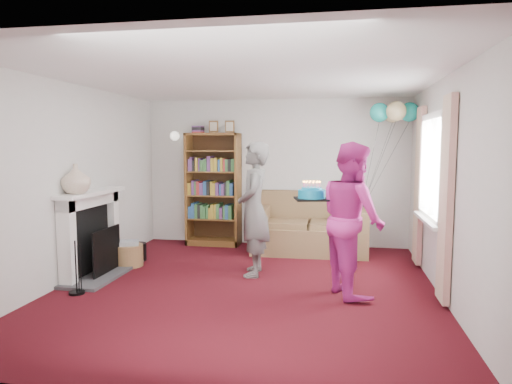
% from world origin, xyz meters
% --- Properties ---
extents(ground, '(5.00, 5.00, 0.00)m').
position_xyz_m(ground, '(0.00, 0.00, 0.00)').
color(ground, '#37080D').
rests_on(ground, ground).
extents(wall_back, '(4.50, 0.02, 2.50)m').
position_xyz_m(wall_back, '(0.00, 2.51, 1.25)').
color(wall_back, silver).
rests_on(wall_back, ground).
extents(wall_left, '(0.02, 5.00, 2.50)m').
position_xyz_m(wall_left, '(-2.26, 0.00, 1.25)').
color(wall_left, silver).
rests_on(wall_left, ground).
extents(wall_right, '(0.02, 5.00, 2.50)m').
position_xyz_m(wall_right, '(2.26, 0.00, 1.25)').
color(wall_right, silver).
rests_on(wall_right, ground).
extents(ceiling, '(4.50, 5.00, 0.01)m').
position_xyz_m(ceiling, '(0.00, 0.00, 2.50)').
color(ceiling, white).
rests_on(ceiling, wall_back).
extents(fireplace, '(0.55, 1.80, 1.12)m').
position_xyz_m(fireplace, '(-2.09, 0.19, 0.51)').
color(fireplace, '#3F3F42').
rests_on(fireplace, ground).
extents(window_bay, '(0.14, 2.02, 2.20)m').
position_xyz_m(window_bay, '(2.21, 0.60, 1.20)').
color(window_bay, white).
rests_on(window_bay, ground).
extents(wall_sconce, '(0.16, 0.23, 0.16)m').
position_xyz_m(wall_sconce, '(-1.75, 2.36, 1.88)').
color(wall_sconce, gold).
rests_on(wall_sconce, ground).
extents(bookcase, '(0.91, 0.42, 2.13)m').
position_xyz_m(bookcase, '(-1.04, 2.30, 0.94)').
color(bookcase, '#472B14').
rests_on(bookcase, ground).
extents(sofa, '(1.81, 0.96, 0.96)m').
position_xyz_m(sofa, '(0.63, 2.07, 0.35)').
color(sofa, brown).
rests_on(sofa, ground).
extents(wicker_basket, '(0.41, 0.41, 0.37)m').
position_xyz_m(wicker_basket, '(-1.86, 0.68, 0.17)').
color(wicker_basket, olive).
rests_on(wicker_basket, ground).
extents(person_striped, '(0.50, 0.69, 1.77)m').
position_xyz_m(person_striped, '(-0.02, 0.57, 0.88)').
color(person_striped, black).
rests_on(person_striped, ground).
extents(person_magenta, '(0.95, 1.05, 1.76)m').
position_xyz_m(person_magenta, '(1.24, 0.01, 0.88)').
color(person_magenta, '#B92581').
rests_on(person_magenta, ground).
extents(birthday_cake, '(0.39, 0.39, 0.22)m').
position_xyz_m(birthday_cake, '(0.76, 0.14, 1.14)').
color(birthday_cake, black).
rests_on(birthday_cake, ground).
extents(balloons, '(0.86, 0.73, 1.68)m').
position_xyz_m(balloons, '(1.90, 2.01, 2.22)').
color(balloons, '#3F3F3F').
rests_on(balloons, ground).
extents(mantel_vase, '(0.40, 0.40, 0.37)m').
position_xyz_m(mantel_vase, '(-2.12, -0.15, 1.31)').
color(mantel_vase, beige).
rests_on(mantel_vase, fireplace).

